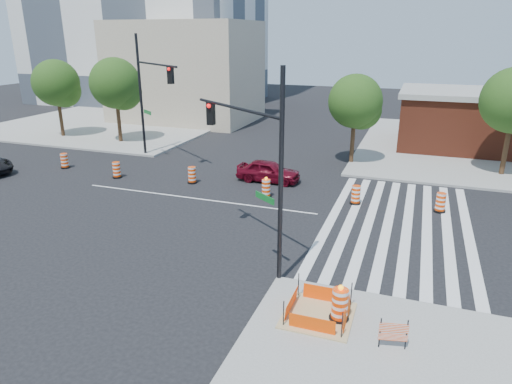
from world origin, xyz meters
TOP-DOWN VIEW (x-y plane):
  - ground at (0.00, 0.00)m, footprint 120.00×120.00m
  - sidewalk_ne at (18.00, 18.00)m, footprint 22.00×22.00m
  - sidewalk_nw at (-18.00, 18.00)m, footprint 22.00×22.00m
  - crosswalk_east at (10.95, 0.00)m, footprint 6.75×13.50m
  - lane_centerline at (0.00, 0.00)m, footprint 14.00×0.12m
  - excavation_pit at (9.00, -9.00)m, footprint 2.20×2.20m
  - brick_storefront at (18.00, 18.00)m, footprint 16.50×8.50m
  - beige_midrise at (-12.00, 22.00)m, footprint 14.00×10.00m
  - red_coupe at (2.89, 4.38)m, footprint 3.98×1.62m
  - signal_pole_se at (5.79, -6.12)m, footprint 4.77×3.51m
  - signal_pole_nw at (-6.58, 6.46)m, footprint 5.38×3.96m
  - pit_drum at (9.67, -8.99)m, footprint 0.64×0.64m
  - barricade at (11.35, -9.84)m, footprint 0.82×0.21m
  - tree_north_a at (-18.36, 10.45)m, footprint 3.96×3.96m
  - tree_north_b at (-12.21, 10.35)m, footprint 4.12×4.12m
  - tree_north_c at (7.18, 10.32)m, footprint 3.67×3.67m
  - median_drum_0 at (-11.23, 2.49)m, footprint 0.60×0.60m
  - median_drum_1 at (-6.51, 1.83)m, footprint 0.60×0.60m
  - median_drum_2 at (-1.44, 2.47)m, footprint 0.60×0.60m
  - median_drum_3 at (3.67, 1.60)m, footprint 0.60×0.60m
  - median_drum_4 at (8.60, 2.19)m, footprint 0.60×0.60m
  - median_drum_5 at (12.89, 2.47)m, footprint 0.60×0.60m

SIDE VIEW (x-z plane):
  - ground at x=0.00m, z-range 0.00..0.00m
  - lane_centerline at x=0.00m, z-range 0.00..0.01m
  - crosswalk_east at x=10.95m, z-range 0.00..0.01m
  - sidewalk_ne at x=18.00m, z-range 0.00..0.15m
  - sidewalk_nw at x=-18.00m, z-range 0.00..0.15m
  - excavation_pit at x=9.00m, z-range -0.23..0.67m
  - median_drum_0 at x=-11.23m, z-range -0.03..0.99m
  - median_drum_1 at x=-6.51m, z-range -0.03..0.99m
  - median_drum_2 at x=-1.44m, z-range -0.03..0.99m
  - median_drum_4 at x=8.60m, z-range -0.03..0.99m
  - median_drum_5 at x=12.89m, z-range -0.03..0.99m
  - median_drum_3 at x=3.67m, z-range -0.10..1.08m
  - pit_drum at x=9.67m, z-range 0.04..1.30m
  - red_coupe at x=2.89m, z-range 0.00..1.35m
  - barricade at x=11.35m, z-range 0.20..1.17m
  - brick_storefront at x=18.00m, z-range 0.02..4.62m
  - tree_north_c at x=7.18m, z-range 1.07..7.32m
  - tree_north_a at x=-18.36m, z-range 1.15..7.89m
  - tree_north_b at x=-12.21m, z-range 1.20..8.20m
  - signal_pole_se at x=5.79m, z-range 0.87..8.54m
  - beige_midrise at x=-12.00m, z-range 0.00..10.00m
  - signal_pole_nw at x=-6.58m, z-range 0.97..9.61m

